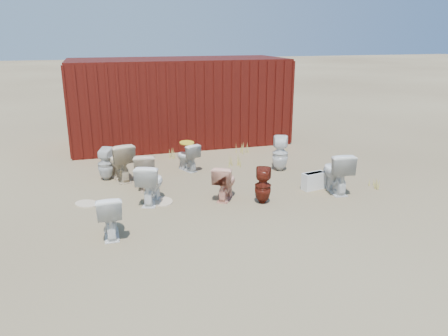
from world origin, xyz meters
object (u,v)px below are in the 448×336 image
object	(u,v)px
toilet_front_pink	(225,182)
toilet_front_c	(151,183)
toilet_back_beige_right	(146,170)
loose_tank	(314,181)
toilet_front_maroon	(263,186)
toilet_front_e	(336,172)
toilet_back_beige_left	(120,161)
toilet_back_yellowlid	(187,157)
toilet_back_e	(280,153)
toilet_back_a	(105,164)
toilet_front_a	(110,215)
shipping_container	(179,101)

from	to	relation	value
toilet_front_pink	toilet_front_c	distance (m)	1.41
toilet_back_beige_right	loose_tank	bearing A→B (deg)	172.85
toilet_front_maroon	toilet_front_e	size ratio (longest dim) A/B	0.81
toilet_back_beige_left	loose_tank	bearing A→B (deg)	141.42
toilet_back_yellowlid	loose_tank	xyz separation A→B (m)	(2.23, -2.00, -0.15)
toilet_front_e	toilet_back_beige_right	distance (m)	3.86
toilet_front_pink	toilet_back_e	distance (m)	2.24
toilet_front_maroon	toilet_back_yellowlid	world-z (taller)	toilet_front_maroon
toilet_front_e	toilet_back_yellowlid	world-z (taller)	toilet_front_e
toilet_back_a	toilet_front_a	bearing A→B (deg)	118.81
toilet_front_pink	toilet_front_maroon	size ratio (longest dim) A/B	1.00
toilet_front_e	toilet_back_beige_left	world-z (taller)	toilet_back_beige_left
shipping_container	toilet_back_beige_left	size ratio (longest dim) A/B	7.14
toilet_front_e	toilet_front_c	bearing A→B (deg)	-0.22
toilet_back_a	toilet_back_beige_right	world-z (taller)	toilet_back_beige_right
shipping_container	toilet_back_beige_right	world-z (taller)	shipping_container
toilet_front_pink	loose_tank	size ratio (longest dim) A/B	1.36
shipping_container	toilet_front_maroon	size ratio (longest dim) A/B	8.81
toilet_front_e	toilet_back_e	size ratio (longest dim) A/B	1.04
toilet_front_a	loose_tank	distance (m)	4.24
toilet_back_yellowlid	toilet_back_e	distance (m)	2.16
toilet_front_maroon	toilet_front_e	bearing A→B (deg)	-150.41
toilet_front_c	toilet_front_maroon	distance (m)	2.11
toilet_back_a	toilet_back_yellowlid	distance (m)	1.86
toilet_back_e	toilet_back_beige_left	bearing A→B (deg)	18.49
loose_tank	toilet_front_c	bearing A→B (deg)	164.42
toilet_front_pink	toilet_back_e	world-z (taller)	toilet_back_e
toilet_back_a	toilet_front_pink	bearing A→B (deg)	169.23
shipping_container	toilet_front_e	distance (m)	5.60
shipping_container	toilet_back_yellowlid	distance (m)	2.97
shipping_container	loose_tank	world-z (taller)	shipping_container
toilet_front_maroon	toilet_front_a	bearing A→B (deg)	36.93
toilet_front_a	toilet_front_c	distance (m)	1.49
toilet_front_c	toilet_back_yellowlid	distance (m)	2.10
toilet_front_a	toilet_back_beige_right	distance (m)	2.24
shipping_container	toilet_back_e	xyz separation A→B (m)	(1.71, -3.42, -0.80)
toilet_front_e	loose_tank	distance (m)	0.50
toilet_front_pink	shipping_container	bearing A→B (deg)	-60.19
toilet_back_a	toilet_back_yellowlid	xyz separation A→B (m)	(1.85, 0.17, -0.03)
toilet_back_a	toilet_back_e	distance (m)	3.95
toilet_front_pink	toilet_front_maroon	xyz separation A→B (m)	(0.62, -0.42, -0.00)
toilet_front_a	toilet_back_beige_right	xyz separation A→B (m)	(0.81, 2.09, 0.03)
toilet_back_yellowlid	loose_tank	distance (m)	3.00
toilet_front_maroon	toilet_back_beige_right	distance (m)	2.48
toilet_front_a	toilet_back_beige_left	world-z (taller)	toilet_back_beige_left
toilet_front_pink	toilet_back_a	xyz separation A→B (m)	(-2.17, 1.83, 0.02)
toilet_front_a	toilet_back_yellowlid	world-z (taller)	toilet_front_a
toilet_back_a	loose_tank	distance (m)	4.47
toilet_front_c	toilet_front_maroon	size ratio (longest dim) A/B	1.14
toilet_back_e	loose_tank	size ratio (longest dim) A/B	1.62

